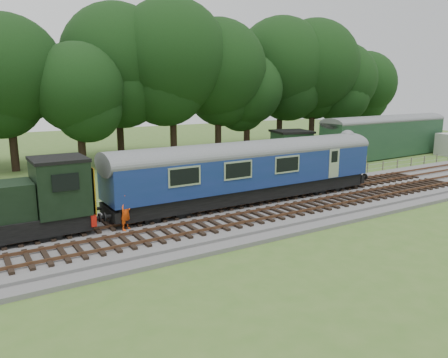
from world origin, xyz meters
TOP-DOWN VIEW (x-y plane):
  - ground at (0.00, 0.00)m, footprint 120.00×120.00m
  - ballast at (0.00, 0.00)m, footprint 70.00×7.00m
  - track_north at (0.00, 1.40)m, footprint 67.20×2.40m
  - track_south at (0.00, -1.60)m, footprint 67.20×2.40m
  - fence at (0.00, 4.50)m, footprint 64.00×0.12m
  - tree_line at (0.00, 22.00)m, footprint 70.00×8.00m
  - dmu_railcar at (1.38, 1.40)m, footprint 18.05×2.86m
  - worker at (-7.06, 0.14)m, footprint 0.84×0.78m
  - parked_coach at (25.48, 10.27)m, footprint 17.19×3.56m
  - shed at (16.00, 14.51)m, footprint 4.48×4.48m

SIDE VIEW (x-z plane):
  - ground at x=0.00m, z-range 0.00..0.00m
  - fence at x=0.00m, z-range -0.50..0.50m
  - tree_line at x=0.00m, z-range -9.00..9.00m
  - ballast at x=0.00m, z-range 0.00..0.35m
  - track_north at x=0.00m, z-range 0.31..0.52m
  - track_south at x=0.00m, z-range 0.31..0.52m
  - worker at x=-7.06m, z-range 0.35..2.28m
  - shed at x=16.00m, z-range 0.02..3.02m
  - parked_coach at x=25.48m, z-range 0.27..4.64m
  - dmu_railcar at x=1.38m, z-range 0.67..4.54m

